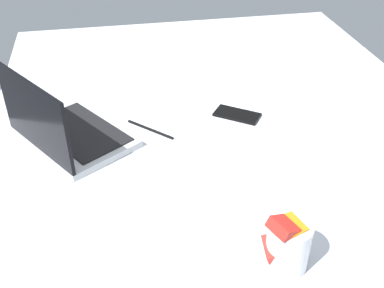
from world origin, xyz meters
TOP-DOWN VIEW (x-y plane):
  - bed_mattress at (0.00, 0.00)cm, footprint 180.00×140.00cm
  - laptop at (-1.10, 46.66)cm, footprint 40.22×37.45cm
  - snack_cup at (-54.85, 0.87)cm, footprint 9.17×10.62cm
  - cell_phone at (4.60, -5.10)cm, footprint 13.66×15.35cm
  - charger_cable at (1.33, 22.57)cm, footprint 12.52×12.37cm

SIDE VIEW (x-z plane):
  - bed_mattress at x=0.00cm, z-range 0.00..18.00cm
  - charger_cable at x=1.33cm, z-range 18.00..18.60cm
  - cell_phone at x=4.60cm, z-range 18.00..18.80cm
  - laptop at x=-1.10cm, z-range 10.91..33.91cm
  - snack_cup at x=-54.85cm, z-range 17.15..31.13cm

